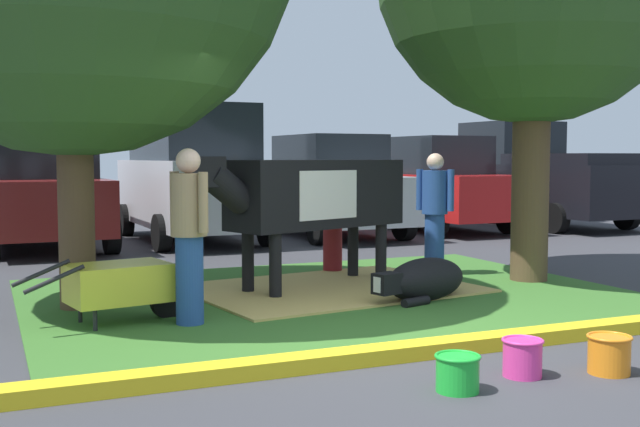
# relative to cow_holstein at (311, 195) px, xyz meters

# --- Properties ---
(ground_plane) EXTENTS (80.00, 80.00, 0.00)m
(ground_plane) POSITION_rel_cow_holstein_xyz_m (-0.50, -2.91, -1.13)
(ground_plane) COLOR #38383D
(grass_island) EXTENTS (6.68, 5.14, 0.02)m
(grass_island) POSITION_rel_cow_holstein_xyz_m (0.06, -0.50, -1.12)
(grass_island) COLOR #386B28
(grass_island) RESTS_ON ground
(curb_yellow) EXTENTS (7.88, 0.24, 0.12)m
(curb_yellow) POSITION_rel_cow_holstein_xyz_m (0.06, -3.22, -1.07)
(curb_yellow) COLOR yellow
(curb_yellow) RESTS_ON ground
(hay_bedding) EXTENTS (3.50, 2.82, 0.04)m
(hay_bedding) POSITION_rel_cow_holstein_xyz_m (0.18, -0.16, -1.11)
(hay_bedding) COLOR tan
(hay_bedding) RESTS_ON ground
(cow_holstein) EXTENTS (3.03, 1.47, 1.59)m
(cow_holstein) POSITION_rel_cow_holstein_xyz_m (0.00, 0.00, 0.00)
(cow_holstein) COLOR black
(cow_holstein) RESTS_ON ground
(calf_lying) EXTENTS (1.33, 0.77, 0.48)m
(calf_lying) POSITION_rel_cow_holstein_xyz_m (0.85, -1.19, -0.89)
(calf_lying) COLOR black
(calf_lying) RESTS_ON ground
(person_handler) EXTENTS (0.34, 0.50, 1.66)m
(person_handler) POSITION_rel_cow_holstein_xyz_m (-1.81, -1.37, -0.24)
(person_handler) COLOR #23478C
(person_handler) RESTS_ON ground
(person_visitor_near) EXTENTS (0.35, 0.45, 1.63)m
(person_visitor_near) POSITION_rel_cow_holstein_xyz_m (1.91, 0.32, -0.26)
(person_visitor_near) COLOR #23478C
(person_visitor_near) RESTS_ON ground
(person_visitor_far) EXTENTS (0.53, 0.34, 1.52)m
(person_visitor_far) POSITION_rel_cow_holstein_xyz_m (0.79, 1.10, -0.33)
(person_visitor_far) COLOR maroon
(person_visitor_far) RESTS_ON ground
(wheelbarrow) EXTENTS (1.62, 0.78, 0.63)m
(wheelbarrow) POSITION_rel_cow_holstein_xyz_m (-2.39, -1.05, -0.75)
(wheelbarrow) COLOR gold
(wheelbarrow) RESTS_ON ground
(bucket_green) EXTENTS (0.32, 0.32, 0.25)m
(bucket_green) POSITION_rel_cow_holstein_xyz_m (-0.65, -4.10, -1.00)
(bucket_green) COLOR green
(bucket_green) RESTS_ON ground
(bucket_pink) EXTENTS (0.30, 0.30, 0.28)m
(bucket_pink) POSITION_rel_cow_holstein_xyz_m (-0.02, -3.98, -0.99)
(bucket_pink) COLOR #EA3893
(bucket_pink) RESTS_ON ground
(bucket_orange) EXTENTS (0.32, 0.32, 0.28)m
(bucket_orange) POSITION_rel_cow_holstein_xyz_m (0.61, -4.17, -0.98)
(bucket_orange) COLOR orange
(bucket_orange) RESTS_ON ground
(sedan_blue) EXTENTS (2.12, 4.45, 2.02)m
(sedan_blue) POSITION_rel_cow_holstein_xyz_m (-2.60, 5.87, -0.15)
(sedan_blue) COLOR maroon
(sedan_blue) RESTS_ON ground
(suv_dark_grey) EXTENTS (2.22, 4.65, 2.52)m
(suv_dark_grey) POSITION_rel_cow_holstein_xyz_m (0.05, 5.90, 0.14)
(suv_dark_grey) COLOR #B7B7BC
(suv_dark_grey) RESTS_ON ground
(sedan_silver) EXTENTS (2.12, 4.45, 2.02)m
(sedan_silver) POSITION_rel_cow_holstein_xyz_m (2.81, 5.75, -0.15)
(sedan_silver) COLOR silver
(sedan_silver) RESTS_ON ground
(sedan_red) EXTENTS (2.12, 4.45, 2.02)m
(sedan_red) POSITION_rel_cow_holstein_xyz_m (5.43, 5.98, -0.15)
(sedan_red) COLOR red
(sedan_red) RESTS_ON ground
(pickup_truck_black) EXTENTS (2.34, 5.45, 2.42)m
(pickup_truck_black) POSITION_rel_cow_holstein_xyz_m (8.23, 6.13, -0.02)
(pickup_truck_black) COLOR black
(pickup_truck_black) RESTS_ON ground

